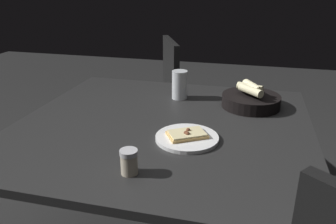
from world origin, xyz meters
TOP-DOWN VIEW (x-y plane):
  - dining_table at (0.00, 0.00)m, footprint 1.11×1.18m
  - pizza_plate at (0.12, 0.12)m, footprint 0.23×0.23m
  - bread_basket at (-0.28, 0.34)m, footprint 0.26×0.26m
  - beer_glass at (-0.31, -0.00)m, footprint 0.07×0.07m
  - pepper_shaker at (0.39, -0.00)m, footprint 0.05×0.05m
  - chair_near at (-0.88, -0.30)m, footprint 0.58×0.58m

SIDE VIEW (x-z plane):
  - chair_near at x=-0.88m, z-range 0.06..0.94m
  - dining_table at x=0.00m, z-range 0.30..1.01m
  - pizza_plate at x=0.12m, z-range 0.70..0.73m
  - pepper_shaker at x=0.39m, z-range 0.70..0.78m
  - bread_basket at x=-0.28m, z-range 0.68..0.80m
  - beer_glass at x=-0.31m, z-range 0.70..0.84m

